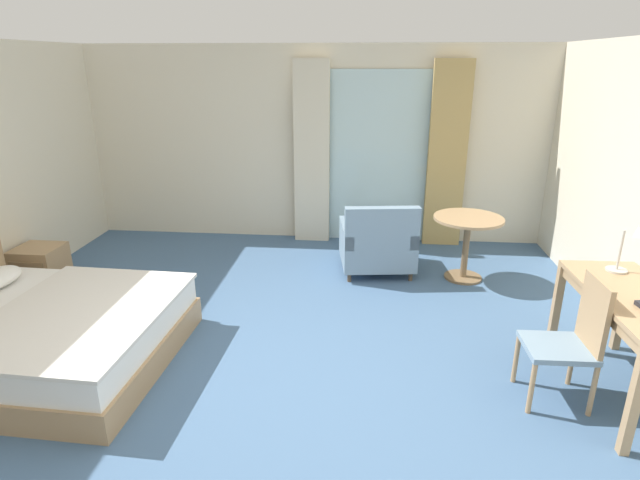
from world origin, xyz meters
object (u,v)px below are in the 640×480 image
(round_cafe_table, at_px, (467,233))
(desk_lamp, at_px, (634,241))
(writing_desk, at_px, (636,309))
(desk_chair, at_px, (572,337))
(bed, at_px, (36,333))
(armchair_by_window, at_px, (377,245))
(nightstand, at_px, (41,268))

(round_cafe_table, bearing_deg, desk_lamp, -61.81)
(writing_desk, xyz_separation_m, desk_chair, (-0.43, -0.11, -0.18))
(writing_desk, relative_size, round_cafe_table, 1.80)
(bed, height_order, writing_desk, bed)
(writing_desk, bearing_deg, desk_chair, -166.19)
(bed, relative_size, desk_lamp, 4.81)
(desk_lamp, distance_m, armchair_by_window, 2.62)
(desk_lamp, height_order, armchair_by_window, desk_lamp)
(writing_desk, relative_size, desk_chair, 1.44)
(writing_desk, height_order, armchair_by_window, armchair_by_window)
(bed, xyz_separation_m, nightstand, (-0.82, 1.32, -0.02))
(nightstand, height_order, desk_chair, desk_chair)
(desk_lamp, bearing_deg, armchair_by_window, 136.66)
(desk_lamp, xyz_separation_m, armchair_by_window, (-1.83, 1.73, -0.72))
(desk_lamp, bearing_deg, desk_chair, -136.58)
(round_cafe_table, bearing_deg, nightstand, -171.17)
(nightstand, height_order, armchair_by_window, armchair_by_window)
(bed, bearing_deg, round_cafe_table, 28.78)
(bed, xyz_separation_m, writing_desk, (4.46, 0.01, 0.42))
(bed, relative_size, writing_desk, 1.54)
(desk_lamp, bearing_deg, round_cafe_table, 118.19)
(desk_chair, relative_size, round_cafe_table, 1.25)
(nightstand, bearing_deg, bed, -58.30)
(desk_chair, xyz_separation_m, armchair_by_window, (-1.31, 2.22, -0.17))
(bed, height_order, desk_lamp, desk_lamp)
(writing_desk, xyz_separation_m, round_cafe_table, (-0.78, 2.01, -0.15))
(nightstand, relative_size, round_cafe_table, 0.63)
(desk_chair, distance_m, desk_lamp, 0.91)
(writing_desk, distance_m, round_cafe_table, 2.17)
(nightstand, relative_size, desk_lamp, 1.09)
(nightstand, height_order, writing_desk, writing_desk)
(armchair_by_window, distance_m, round_cafe_table, 0.99)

